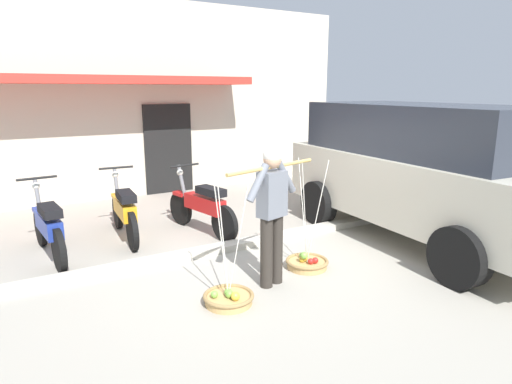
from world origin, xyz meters
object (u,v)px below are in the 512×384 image
at_px(fruit_vendor, 272,207).
at_px(motorcycle_nearest_shop, 48,227).
at_px(fruit_basket_right_side, 229,297).
at_px(parked_truck, 424,169).
at_px(motorcycle_third_in_row, 202,206).
at_px(motorcycle_second_in_row, 124,211).
at_px(fruit_basket_left_side, 307,262).

distance_m(fruit_vendor, motorcycle_nearest_shop, 3.23).
height_order(fruit_basket_right_side, parked_truck, parked_truck).
distance_m(fruit_vendor, motorcycle_third_in_row, 2.31).
distance_m(motorcycle_second_in_row, parked_truck, 4.71).
distance_m(fruit_basket_left_side, motorcycle_second_in_row, 3.02).
distance_m(fruit_basket_left_side, parked_truck, 2.48).
xyz_separation_m(fruit_basket_left_side, fruit_basket_right_side, (-1.36, -0.37, -0.00)).
bearing_deg(motorcycle_nearest_shop, fruit_vendor, -46.43).
relative_size(fruit_basket_right_side, parked_truck, 0.29).
bearing_deg(motorcycle_third_in_row, parked_truck, -35.61).
distance_m(fruit_basket_right_side, parked_truck, 3.78).
bearing_deg(fruit_basket_left_side, motorcycle_nearest_shop, 143.54).
bearing_deg(motorcycle_nearest_shop, parked_truck, -22.12).
relative_size(motorcycle_nearest_shop, motorcycle_third_in_row, 1.01).
relative_size(fruit_vendor, motorcycle_third_in_row, 0.94).
height_order(motorcycle_third_in_row, parked_truck, parked_truck).
xyz_separation_m(motorcycle_nearest_shop, motorcycle_third_in_row, (2.30, -0.06, 0.00)).
relative_size(fruit_basket_right_side, motorcycle_nearest_shop, 0.80).
bearing_deg(motorcycle_third_in_row, fruit_vendor, -92.62).
bearing_deg(fruit_vendor, parked_truck, 4.40).
bearing_deg(motorcycle_second_in_row, fruit_vendor, -67.71).
xyz_separation_m(fruit_basket_right_side, parked_truck, (3.61, 0.41, 1.05)).
bearing_deg(fruit_vendor, fruit_basket_right_side, -164.64).
relative_size(fruit_basket_left_side, motorcycle_second_in_row, 0.80).
xyz_separation_m(fruit_basket_left_side, motorcycle_second_in_row, (-1.75, 2.43, 0.37)).
bearing_deg(fruit_vendor, motorcycle_third_in_row, 87.38).
height_order(fruit_basket_left_side, motorcycle_third_in_row, fruit_basket_left_side).
height_order(motorcycle_nearest_shop, motorcycle_second_in_row, same).
height_order(fruit_basket_left_side, fruit_basket_right_side, same).
xyz_separation_m(motorcycle_third_in_row, parked_truck, (2.83, -2.02, 0.68)).
xyz_separation_m(fruit_basket_right_side, motorcycle_third_in_row, (0.79, 2.44, 0.37)).
distance_m(fruit_vendor, fruit_basket_left_side, 1.14).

